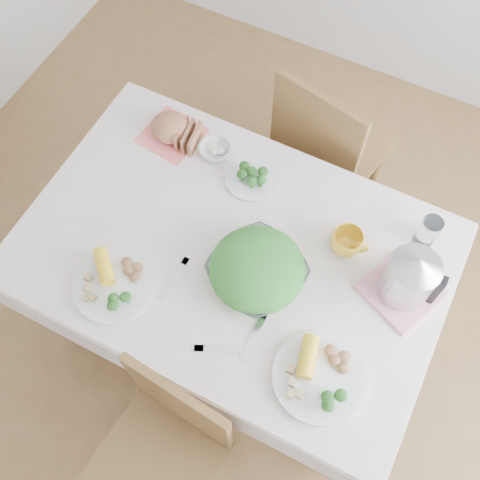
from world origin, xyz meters
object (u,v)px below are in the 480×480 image
at_px(chair_near, 156,462).
at_px(electric_kettle, 410,277).
at_px(salad_bowl, 257,272).
at_px(dining_table, 234,291).
at_px(chair_far, 334,145).
at_px(dinner_plate_left, 115,285).
at_px(dinner_plate_right, 319,378).
at_px(yellow_mug, 347,242).

bearing_deg(chair_near, electric_kettle, 63.70).
bearing_deg(chair_near, salad_bowl, 90.67).
height_order(dining_table, salad_bowl, salad_bowl).
xyz_separation_m(chair_near, chair_far, (0.03, 1.53, -0.00)).
relative_size(dining_table, chair_far, 1.45).
bearing_deg(electric_kettle, dining_table, -154.04).
relative_size(salad_bowl, dinner_plate_left, 1.08).
height_order(salad_bowl, dinner_plate_right, salad_bowl).
bearing_deg(dining_table, dinner_plate_left, -133.64).
height_order(dinner_plate_left, yellow_mug, yellow_mug).
distance_m(dinner_plate_left, yellow_mug, 0.82).
bearing_deg(chair_far, dinner_plate_left, 83.05).
xyz_separation_m(chair_near, salad_bowl, (0.05, 0.67, 0.33)).
xyz_separation_m(salad_bowl, dinner_plate_right, (0.33, -0.23, -0.03)).
relative_size(dinner_plate_left, dinner_plate_right, 0.95).
xyz_separation_m(dining_table, salad_bowl, (0.12, -0.05, 0.42)).
height_order(dining_table, chair_far, chair_far).
bearing_deg(chair_near, dining_table, 100.72).
bearing_deg(salad_bowl, chair_far, 91.62).
height_order(chair_near, chair_far, chair_far).
bearing_deg(dining_table, salad_bowl, -23.86).
bearing_deg(salad_bowl, electric_kettle, 20.61).
xyz_separation_m(salad_bowl, dinner_plate_left, (-0.42, -0.25, -0.03)).
relative_size(salad_bowl, electric_kettle, 1.31).
bearing_deg(yellow_mug, chair_near, -107.18).
distance_m(dining_table, dinner_plate_right, 0.67).
xyz_separation_m(yellow_mug, electric_kettle, (0.23, -0.07, 0.07)).
bearing_deg(dinner_plate_right, chair_near, -131.01).
relative_size(dinner_plate_right, electric_kettle, 1.28).
height_order(chair_near, salad_bowl, chair_near).
relative_size(chair_near, dinner_plate_right, 2.99).
bearing_deg(chair_far, dining_table, 95.47).
bearing_deg(dinner_plate_right, dinner_plate_left, -177.92).
bearing_deg(electric_kettle, chair_far, 139.57).
relative_size(yellow_mug, electric_kettle, 0.50).
bearing_deg(electric_kettle, dinner_plate_left, -139.61).
relative_size(chair_far, salad_bowl, 3.15).
relative_size(chair_near, chair_far, 0.92).
distance_m(chair_near, salad_bowl, 0.75).
height_order(dining_table, chair_near, chair_near).
bearing_deg(yellow_mug, dinner_plate_right, -77.76).
height_order(dining_table, electric_kettle, electric_kettle).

